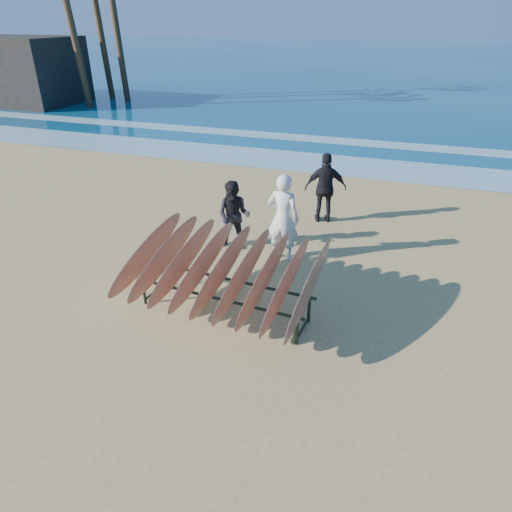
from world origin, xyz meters
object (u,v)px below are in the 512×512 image
at_px(surfboard_rack, 223,269).
at_px(person_dark_a, 234,216).
at_px(person_white, 283,218).
at_px(building, 9,70).
at_px(person_dark_b, 325,188).

height_order(surfboard_rack, person_dark_a, person_dark_a).
bearing_deg(person_white, building, -28.29).
bearing_deg(person_white, person_dark_b, -95.13).
distance_m(surfboard_rack, person_dark_a, 2.59).
distance_m(person_dark_a, person_dark_b, 2.73).
height_order(surfboard_rack, person_white, person_white).
xyz_separation_m(surfboard_rack, building, (-20.60, 16.60, 0.93)).
xyz_separation_m(person_white, building, (-21.02, 14.27, 0.86)).
bearing_deg(person_white, person_dark_a, -1.05).
distance_m(surfboard_rack, person_white, 2.37).
distance_m(person_dark_a, building, 24.38).
height_order(person_white, building, building).
bearing_deg(person_dark_a, surfboard_rack, -77.52).
relative_size(person_dark_a, building, 0.19).
height_order(person_dark_a, person_dark_b, person_dark_b).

